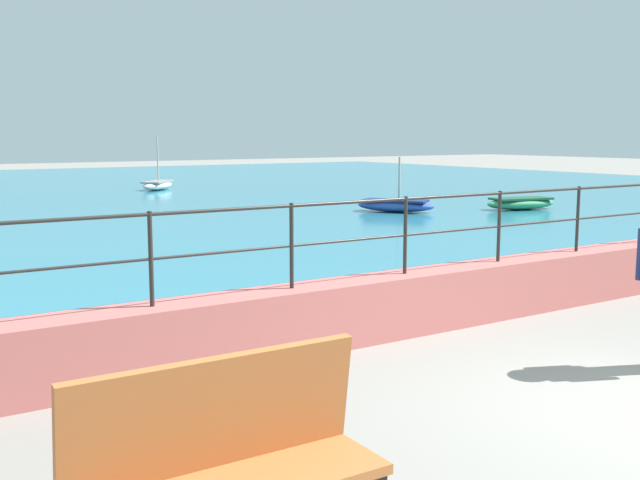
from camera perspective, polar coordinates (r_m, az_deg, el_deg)
promenade_wall at (r=8.83m, az=6.44°, el=-4.78°), size 20.00×0.56×0.70m
railing at (r=8.67m, az=6.54°, el=1.45°), size 18.44×0.04×0.90m
lake_water at (r=29.86m, az=-22.45°, el=3.07°), size 64.00×44.32×0.06m
bench_main at (r=4.19m, az=-7.16°, el=-16.62°), size 1.71×0.57×1.13m
boat_0 at (r=23.36m, az=15.07°, el=2.74°), size 2.44×1.38×0.36m
boat_2 at (r=31.47m, az=-12.28°, el=4.15°), size 2.19×2.33×2.20m
boat_3 at (r=22.01m, az=5.79°, el=2.67°), size 2.07×2.39×1.61m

